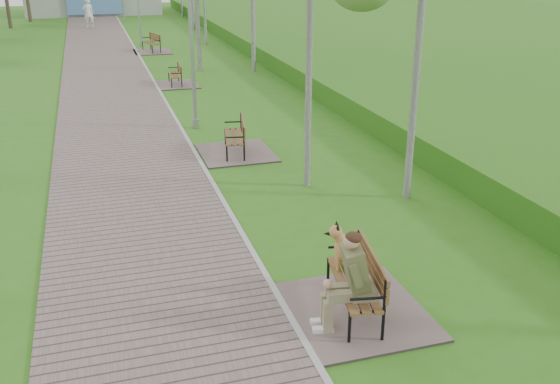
{
  "coord_description": "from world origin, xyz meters",
  "views": [
    {
      "loc": [
        -2.38,
        -1.99,
        5.0
      ],
      "look_at": [
        0.43,
        7.2,
        1.2
      ],
      "focal_mm": 40.0,
      "sensor_mm": 36.0,
      "label": 1
    }
  ],
  "objects": [
    {
      "name": "lamp_post_second",
      "position": [
        0.44,
        15.73,
        2.19
      ],
      "size": [
        0.18,
        0.18,
        4.68
      ],
      "color": "gray",
      "rests_on": "ground"
    },
    {
      "name": "embankment",
      "position": [
        12.0,
        20.0,
        0.0
      ],
      "size": [
        14.0,
        70.0,
        1.6
      ],
      "primitive_type": "cube",
      "color": "#377620",
      "rests_on": "ground"
    },
    {
      "name": "walkway",
      "position": [
        -1.75,
        21.5,
        0.02
      ],
      "size": [
        3.5,
        67.0,
        0.04
      ],
      "primitive_type": "cube",
      "color": "#675753",
      "rests_on": "ground"
    },
    {
      "name": "bench_third",
      "position": [
        0.73,
        21.95,
        0.18
      ],
      "size": [
        1.61,
        1.79,
        0.99
      ],
      "color": "#675753",
      "rests_on": "ground"
    },
    {
      "name": "bench_main",
      "position": [
        0.87,
        5.14,
        0.48
      ],
      "size": [
        1.96,
        2.18,
        1.71
      ],
      "color": "#675753",
      "rests_on": "ground"
    },
    {
      "name": "bench_second",
      "position": [
        0.98,
        13.01,
        0.21
      ],
      "size": [
        1.83,
        2.04,
        1.13
      ],
      "color": "#675753",
      "rests_on": "ground"
    },
    {
      "name": "lamp_post_third",
      "position": [
        0.42,
        32.55,
        2.17
      ],
      "size": [
        0.18,
        0.18,
        4.65
      ],
      "color": "gray",
      "rests_on": "ground"
    },
    {
      "name": "pedestrian_near",
      "position": [
        -2.07,
        41.6,
        0.93
      ],
      "size": [
        0.74,
        0.55,
        1.85
      ],
      "primitive_type": "imported",
      "rotation": [
        0.0,
        0.0,
        3.3
      ],
      "color": "white",
      "rests_on": "ground"
    },
    {
      "name": "bench_far",
      "position": [
        0.73,
        30.33,
        0.21
      ],
      "size": [
        1.82,
        2.02,
        1.12
      ],
      "color": "#675753",
      "rests_on": "ground"
    },
    {
      "name": "kerb",
      "position": [
        0.0,
        21.5,
        0.03
      ],
      "size": [
        0.1,
        67.0,
        0.05
      ],
      "primitive_type": "cube",
      "color": "#999993",
      "rests_on": "ground"
    }
  ]
}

